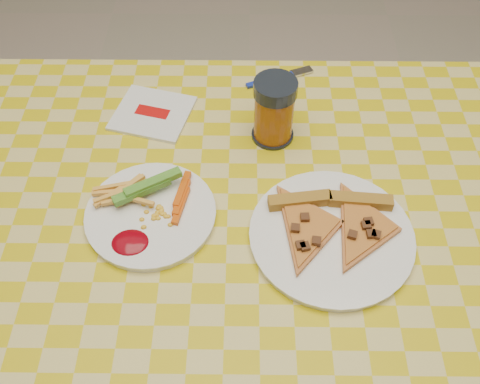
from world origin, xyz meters
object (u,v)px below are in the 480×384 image
Objects in this scene: table at (257,251)px; plate_left at (151,215)px; drink_glass at (274,111)px; plate_right at (331,237)px.

plate_left reaches higher than table.
drink_glass is at bearing 81.96° from table.
plate_left is (-0.18, 0.02, 0.08)m from table.
plate_right is 2.03× the size of drink_glass.
plate_right is (0.30, -0.04, 0.00)m from plate_left.
plate_right is at bearing -7.80° from plate_left.
plate_right is 0.26m from drink_glass.
table is at bearing -98.04° from drink_glass.
plate_right is at bearing -10.63° from table.
plate_left is at bearing 174.09° from table.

